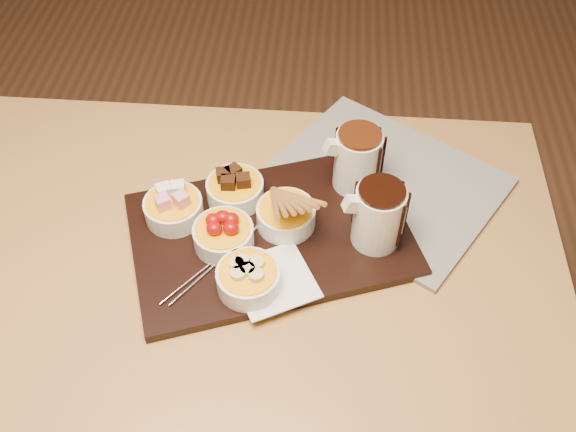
# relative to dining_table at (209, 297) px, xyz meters

# --- Properties ---
(dining_table) EXTENTS (1.20, 0.80, 0.75)m
(dining_table) POSITION_rel_dining_table_xyz_m (0.00, 0.00, 0.00)
(dining_table) COLOR #A87B3E
(dining_table) RESTS_ON ground
(serving_board) EXTENTS (0.53, 0.44, 0.02)m
(serving_board) POSITION_rel_dining_table_xyz_m (0.11, 0.06, 0.11)
(serving_board) COLOR black
(serving_board) RESTS_ON dining_table
(napkin) EXTENTS (0.16, 0.16, 0.00)m
(napkin) POSITION_rel_dining_table_xyz_m (0.12, -0.04, 0.12)
(napkin) COLOR white
(napkin) RESTS_ON serving_board
(bowl_marshmallows) EXTENTS (0.10, 0.10, 0.04)m
(bowl_marshmallows) POSITION_rel_dining_table_xyz_m (-0.06, 0.08, 0.14)
(bowl_marshmallows) COLOR silver
(bowl_marshmallows) RESTS_ON serving_board
(bowl_cake) EXTENTS (0.10, 0.10, 0.04)m
(bowl_cake) POSITION_rel_dining_table_xyz_m (0.04, 0.13, 0.14)
(bowl_cake) COLOR silver
(bowl_cake) RESTS_ON serving_board
(bowl_strawberries) EXTENTS (0.10, 0.10, 0.04)m
(bowl_strawberries) POSITION_rel_dining_table_xyz_m (0.03, 0.03, 0.14)
(bowl_strawberries) COLOR silver
(bowl_strawberries) RESTS_ON serving_board
(bowl_biscotti) EXTENTS (0.10, 0.10, 0.04)m
(bowl_biscotti) POSITION_rel_dining_table_xyz_m (0.13, 0.08, 0.14)
(bowl_biscotti) COLOR silver
(bowl_biscotti) RESTS_ON serving_board
(bowl_bananas) EXTENTS (0.10, 0.10, 0.04)m
(bowl_bananas) POSITION_rel_dining_table_xyz_m (0.08, -0.05, 0.14)
(bowl_bananas) COLOR silver
(bowl_bananas) RESTS_ON serving_board
(pitcher_dark_chocolate) EXTENTS (0.10, 0.10, 0.11)m
(pitcher_dark_chocolate) POSITION_rel_dining_table_xyz_m (0.28, 0.06, 0.17)
(pitcher_dark_chocolate) COLOR silver
(pitcher_dark_chocolate) RESTS_ON serving_board
(pitcher_milk_chocolate) EXTENTS (0.10, 0.10, 0.11)m
(pitcher_milk_chocolate) POSITION_rel_dining_table_xyz_m (0.25, 0.19, 0.17)
(pitcher_milk_chocolate) COLOR silver
(pitcher_milk_chocolate) RESTS_ON serving_board
(fondue_skewers) EXTENTS (0.22, 0.18, 0.01)m
(fondue_skewers) POSITION_rel_dining_table_xyz_m (0.03, 0.00, 0.12)
(fondue_skewers) COLOR silver
(fondue_skewers) RESTS_ON serving_board
(newspaper) EXTENTS (0.50, 0.48, 0.01)m
(newspaper) POSITION_rel_dining_table_xyz_m (0.30, 0.21, 0.10)
(newspaper) COLOR beige
(newspaper) RESTS_ON dining_table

